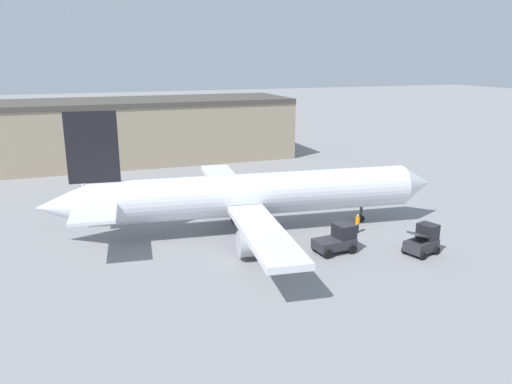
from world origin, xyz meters
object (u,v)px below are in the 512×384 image
object	(u,v)px
ground_crew_worker	(358,223)
baggage_tug	(337,239)
airplane	(246,195)
belt_loader_truck	(423,241)

from	to	relation	value
ground_crew_worker	baggage_tug	world-z (taller)	baggage_tug
baggage_tug	ground_crew_worker	bearing A→B (deg)	35.00
airplane	ground_crew_worker	world-z (taller)	airplane
airplane	baggage_tug	bearing A→B (deg)	-47.16
airplane	baggage_tug	world-z (taller)	airplane
belt_loader_truck	ground_crew_worker	bearing A→B (deg)	94.48
belt_loader_truck	baggage_tug	bearing A→B (deg)	139.76
baggage_tug	belt_loader_truck	distance (m)	7.05
belt_loader_truck	airplane	bearing A→B (deg)	122.44
ground_crew_worker	airplane	bearing A→B (deg)	-38.15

